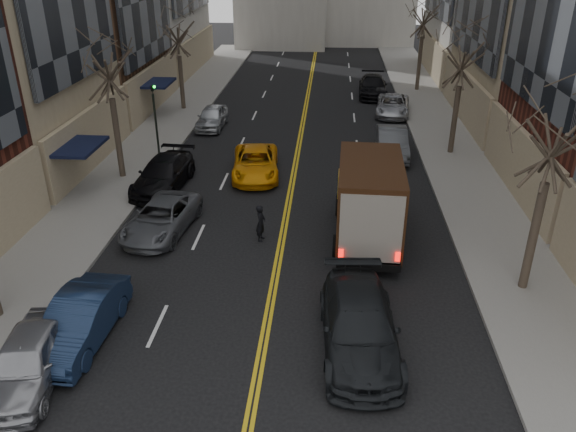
% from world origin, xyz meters
% --- Properties ---
extents(sidewalk_left, '(4.00, 66.00, 0.15)m').
position_xyz_m(sidewalk_left, '(-9.00, 27.00, 0.07)').
color(sidewalk_left, slate).
rests_on(sidewalk_left, ground).
extents(sidewalk_right, '(4.00, 66.00, 0.15)m').
position_xyz_m(sidewalk_right, '(9.00, 27.00, 0.07)').
color(sidewalk_right, slate).
rests_on(sidewalk_right, ground).
extents(tree_lf_mid, '(3.20, 3.20, 8.91)m').
position_xyz_m(tree_lf_mid, '(-8.80, 20.00, 6.60)').
color(tree_lf_mid, '#382D23').
rests_on(tree_lf_mid, sidewalk_left).
extents(tree_lf_far, '(3.20, 3.20, 8.12)m').
position_xyz_m(tree_lf_far, '(-8.80, 33.00, 6.02)').
color(tree_lf_far, '#382D23').
rests_on(tree_lf_far, sidewalk_left).
extents(tree_rt_near, '(3.20, 3.20, 8.71)m').
position_xyz_m(tree_rt_near, '(8.80, 11.00, 6.45)').
color(tree_rt_near, '#382D23').
rests_on(tree_rt_near, sidewalk_right).
extents(tree_rt_mid, '(3.20, 3.20, 8.32)m').
position_xyz_m(tree_rt_mid, '(8.80, 25.00, 6.17)').
color(tree_rt_mid, '#382D23').
rests_on(tree_rt_mid, sidewalk_right).
extents(tree_rt_far, '(3.20, 3.20, 9.11)m').
position_xyz_m(tree_rt_far, '(8.80, 40.00, 6.74)').
color(tree_rt_far, '#382D23').
rests_on(tree_rt_far, sidewalk_right).
extents(traffic_signal, '(0.29, 0.26, 4.70)m').
position_xyz_m(traffic_signal, '(-7.39, 22.00, 2.82)').
color(traffic_signal, black).
rests_on(traffic_signal, sidewalk_left).
extents(ups_truck, '(2.81, 6.53, 3.54)m').
position_xyz_m(ups_truck, '(3.48, 14.40, 1.78)').
color(ups_truck, black).
rests_on(ups_truck, ground).
extents(observer_sedan, '(2.58, 5.65, 1.60)m').
position_xyz_m(observer_sedan, '(2.90, 7.42, 0.80)').
color(observer_sedan, black).
rests_on(observer_sedan, ground).
extents(taxi, '(2.86, 5.25, 1.40)m').
position_xyz_m(taxi, '(-1.97, 20.92, 0.70)').
color(taxi, orange).
rests_on(taxi, ground).
extents(pedestrian, '(0.45, 0.62, 1.56)m').
position_xyz_m(pedestrian, '(-0.85, 13.95, 0.78)').
color(pedestrian, black).
rests_on(pedestrian, ground).
extents(parked_lf_a, '(2.29, 4.47, 1.46)m').
position_xyz_m(parked_lf_a, '(-6.30, 5.28, 0.73)').
color(parked_lf_a, '#A3A4AA').
rests_on(parked_lf_a, ground).
extents(parked_lf_b, '(1.77, 4.56, 1.48)m').
position_xyz_m(parked_lf_b, '(-5.58, 7.12, 0.74)').
color(parked_lf_b, '#12203A').
rests_on(parked_lf_b, ground).
extents(parked_lf_c, '(2.79, 5.00, 1.32)m').
position_xyz_m(parked_lf_c, '(-5.10, 14.34, 0.66)').
color(parked_lf_c, '#51545A').
rests_on(parked_lf_c, ground).
extents(parked_lf_d, '(2.46, 5.28, 1.49)m').
position_xyz_m(parked_lf_d, '(-6.30, 18.92, 0.75)').
color(parked_lf_d, black).
rests_on(parked_lf_d, ground).
extents(parked_lf_e, '(1.73, 4.15, 1.41)m').
position_xyz_m(parked_lf_e, '(-5.89, 29.00, 0.70)').
color(parked_lf_e, '#B8BBC0').
rests_on(parked_lf_e, ground).
extents(parked_rt_a, '(1.71, 4.74, 1.55)m').
position_xyz_m(parked_rt_a, '(5.38, 24.55, 0.78)').
color(parked_rt_a, '#45484C').
rests_on(parked_rt_a, ground).
extents(parked_rt_b, '(2.77, 5.07, 1.35)m').
position_xyz_m(parked_rt_b, '(6.19, 32.96, 0.67)').
color(parked_rt_b, '#B4B7BD').
rests_on(parked_rt_b, ground).
extents(parked_rt_c, '(2.34, 5.36, 1.53)m').
position_xyz_m(parked_rt_c, '(5.10, 38.18, 0.77)').
color(parked_rt_c, black).
rests_on(parked_rt_c, ground).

